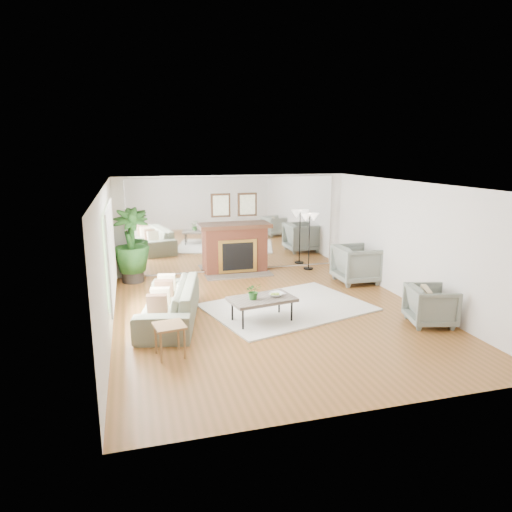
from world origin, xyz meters
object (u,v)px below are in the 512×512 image
object	(u,v)px
potted_ficus	(131,244)
floor_lamp	(310,222)
fireplace	(236,248)
armchair_back	(357,264)
armchair_front	(431,305)
coffee_table	(262,300)
side_table	(169,330)
sofa	(169,303)

from	to	relation	value
potted_ficus	floor_lamp	xyz separation A→B (m)	(4.55, 0.00, 0.34)
fireplace	armchair_back	xyz separation A→B (m)	(2.60, -1.63, -0.21)
armchair_front	fireplace	bearing A→B (deg)	43.72
floor_lamp	coffee_table	bearing A→B (deg)	-123.92
side_table	floor_lamp	distance (m)	6.04
coffee_table	sofa	world-z (taller)	sofa
coffee_table	floor_lamp	bearing A→B (deg)	56.08
armchair_front	side_table	distance (m)	4.70
sofa	potted_ficus	distance (m)	3.00
armchair_front	sofa	bearing A→B (deg)	86.06
sofa	side_table	distance (m)	1.53
floor_lamp	armchair_back	bearing A→B (deg)	-66.24
fireplace	armchair_back	bearing A→B (deg)	-32.09
coffee_table	potted_ficus	size ratio (longest dim) A/B	0.72
floor_lamp	potted_ficus	bearing A→B (deg)	180.00
fireplace	potted_ficus	xyz separation A→B (m)	(-2.60, -0.16, 0.29)
fireplace	side_table	world-z (taller)	fireplace
armchair_back	armchair_front	size ratio (longest dim) A/B	1.25
sofa	side_table	world-z (taller)	sofa
fireplace	side_table	size ratio (longest dim) A/B	3.96
armchair_back	potted_ficus	world-z (taller)	potted_ficus
armchair_back	armchair_front	distance (m)	2.85
floor_lamp	armchair_front	bearing A→B (deg)	-81.48
coffee_table	armchair_front	size ratio (longest dim) A/B	1.61
armchair_front	floor_lamp	size ratio (longest dim) A/B	0.53
potted_ficus	side_table	bearing A→B (deg)	-83.51
armchair_back	armchair_front	world-z (taller)	armchair_back
potted_ficus	armchair_back	bearing A→B (deg)	-15.80
coffee_table	fireplace	bearing A→B (deg)	84.65
fireplace	sofa	bearing A→B (deg)	-123.01
coffee_table	potted_ficus	xyz separation A→B (m)	(-2.27, 3.40, 0.51)
side_table	floor_lamp	bearing A→B (deg)	47.37
side_table	potted_ficus	xyz separation A→B (m)	(-0.50, 4.40, 0.51)
fireplace	sofa	distance (m)	3.63
armchair_back	side_table	size ratio (longest dim) A/B	1.91
coffee_table	floor_lamp	size ratio (longest dim) A/B	0.85
coffee_table	potted_ficus	world-z (taller)	potted_ficus
sofa	potted_ficus	world-z (taller)	potted_ficus
sofa	floor_lamp	distance (m)	4.95
fireplace	floor_lamp	distance (m)	2.06
armchair_back	sofa	bearing A→B (deg)	108.06
sofa	armchair_front	world-z (taller)	armchair_front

